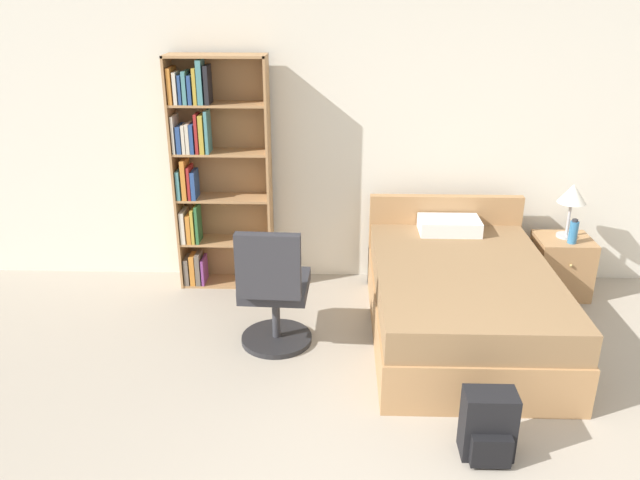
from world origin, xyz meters
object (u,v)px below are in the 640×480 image
(table_lamp, at_px, (572,197))
(water_bottle, at_px, (573,232))
(bed, at_px, (460,299))
(nightstand, at_px, (561,266))
(backpack_black, at_px, (488,426))
(bookshelf, at_px, (211,171))
(office_chair, at_px, (273,293))

(table_lamp, height_order, water_bottle, table_lamp)
(table_lamp, bearing_deg, water_bottle, -89.71)
(bed, distance_m, nightstand, 1.22)
(backpack_black, bearing_deg, table_lamp, 62.68)
(bookshelf, xyz_separation_m, bed, (2.01, -0.84, -0.74))
(water_bottle, bearing_deg, backpack_black, -118.94)
(office_chair, distance_m, table_lamp, 2.62)
(bed, height_order, office_chair, office_chair)
(bookshelf, distance_m, nightstand, 3.10)
(table_lamp, relative_size, backpack_black, 1.14)
(backpack_black, bearing_deg, water_bottle, 61.06)
(bookshelf, relative_size, office_chair, 2.03)
(table_lamp, bearing_deg, office_chair, -157.62)
(bed, relative_size, office_chair, 1.96)
(bookshelf, relative_size, bed, 1.04)
(bookshelf, distance_m, water_bottle, 3.06)
(table_lamp, xyz_separation_m, water_bottle, (0.00, -0.14, -0.26))
(office_chair, bearing_deg, backpack_black, -40.14)
(water_bottle, bearing_deg, bookshelf, 175.61)
(water_bottle, bearing_deg, bed, -148.93)
(bookshelf, bearing_deg, bed, -22.76)
(water_bottle, xyz_separation_m, backpack_black, (-1.08, -1.96, -0.42))
(nightstand, xyz_separation_m, water_bottle, (0.02, -0.10, 0.36))
(bookshelf, relative_size, water_bottle, 9.54)
(office_chair, xyz_separation_m, water_bottle, (2.40, 0.85, 0.16))
(office_chair, xyz_separation_m, backpack_black, (1.31, -1.11, -0.26))
(backpack_black, bearing_deg, bed, 86.99)
(nightstand, height_order, backpack_black, nightstand)
(water_bottle, bearing_deg, table_lamp, 90.29)
(bookshelf, distance_m, office_chair, 1.38)
(office_chair, xyz_separation_m, nightstand, (2.38, 0.95, -0.19))
(bookshelf, relative_size, table_lamp, 4.29)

